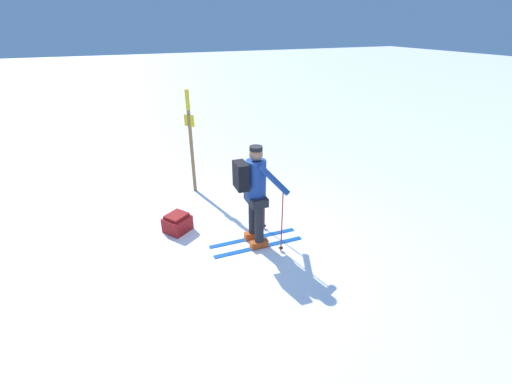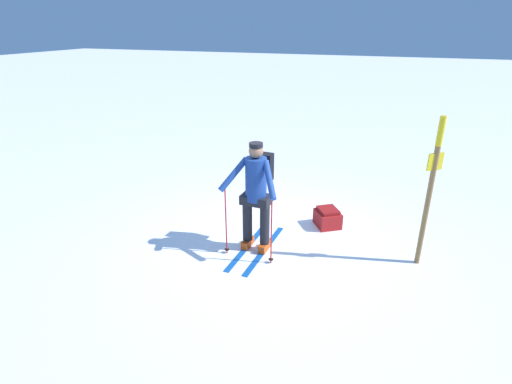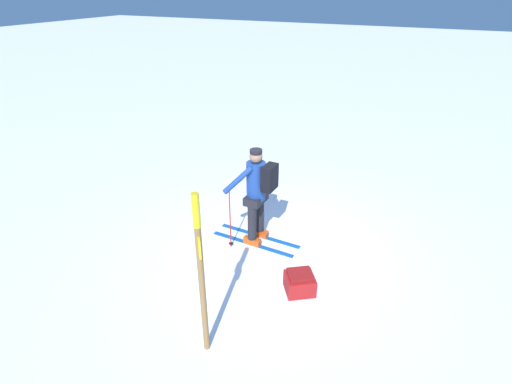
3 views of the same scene
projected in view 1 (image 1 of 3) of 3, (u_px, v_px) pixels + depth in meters
name	position (u px, v px, depth m)	size (l,w,h in m)	color
ground_plane	(233.00, 246.00, 5.77)	(80.00, 80.00, 0.00)	white
skier	(255.00, 191.00, 5.41)	(0.93, 1.58, 1.73)	#144C9E
dropped_backpack	(177.00, 223.00, 6.14)	(0.55, 0.56, 0.33)	maroon
trail_marker	(190.00, 134.00, 7.09)	(0.20, 0.17, 2.21)	olive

